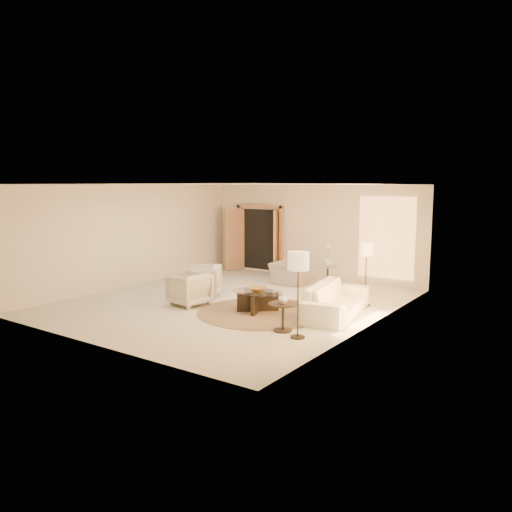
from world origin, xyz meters
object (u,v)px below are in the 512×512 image
Objects in this scene: armchair_left at (203,279)px; side_table at (328,274)px; bowl at (258,290)px; end_vase at (283,299)px; sofa at (336,300)px; side_vase at (328,261)px; floor_lamp_far at (298,265)px; coffee_table at (258,299)px; armchair_right at (189,288)px; end_table at (283,312)px; accent_chair at (289,270)px; floor_lamp_near at (366,252)px.

armchair_left is 1.45× the size of side_table.
end_vase is (1.25, -0.96, 0.13)m from bowl.
sofa is 1.70m from end_vase.
side_vase is at bearing 105.89° from end_vase.
floor_lamp_far is at bearing -69.66° from side_table.
bowl is at bearing 0.00° from coffee_table.
sofa is 2.87× the size of armchair_right.
end_table is at bearing 87.74° from armchair_right.
sofa is 3.11m from side_vase.
armchair_right is at bearing -166.32° from bowl.
side_table is 0.37× the size of floor_lamp_far.
sofa is 3.52m from accent_chair.
side_table is at bearing 110.34° from floor_lamp_far.
accent_chair is at bearing 37.16° from sofa.
armchair_left is 3.61m from end_table.
accent_chair is at bearing 119.56° from end_table.
floor_lamp_near is (0.15, 1.22, 0.92)m from sofa.
end_table is at bearing -37.49° from coffee_table.
coffee_table is 8.67× the size of end_vase.
accent_chair is (-2.61, 2.37, 0.07)m from sofa.
armchair_left is 0.58× the size of floor_lamp_near.
armchair_right is at bearing -145.72° from floor_lamp_near.
floor_lamp_near reaches higher than side_vase.
floor_lamp_far reaches higher than floor_lamp_near.
side_table is 4.49m from end_vase.
side_table is at bearing 19.69° from sofa.
side_table reaches higher than end_table.
sofa is at bearing 117.12° from armchair_right.
end_vase is at bearing -74.11° from side_vase.
end_vase is at bearing -37.49° from coffee_table.
accent_chair reaches higher than end_table.
end_table is (-0.33, -1.65, 0.03)m from sofa.
armchair_right is 0.56× the size of floor_lamp_near.
end_table is 3.33× the size of end_vase.
armchair_right is at bearing 78.97° from accent_chair.
bowl is at bearing 102.97° from sofa.
side_vase is (-1.68, 4.52, -0.64)m from floor_lamp_far.
coffee_table is at bearing 142.51° from end_vase.
floor_lamp_near is (0.48, 2.87, 0.89)m from end_table.
accent_chair is 3.10m from floor_lamp_near.
side_vase is (0.02, 3.35, 0.43)m from coffee_table.
side_vase is at bearing -164.90° from accent_chair.
coffee_table is at bearing -90.41° from side_table.
end_table is 0.25m from end_vase.
side_vase is at bearing 0.00° from side_table.
floor_lamp_far is at bearing 122.20° from accent_chair.
side_vase reaches higher than side_table.
armchair_left is at bearing 155.77° from end_vase.
armchair_right is (0.38, -0.93, -0.02)m from armchair_left.
floor_lamp_far reaches higher than side_table.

